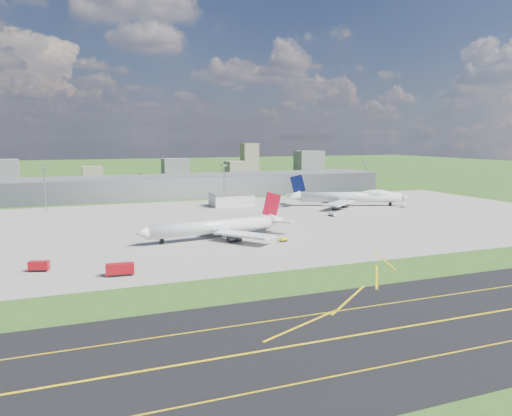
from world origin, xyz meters
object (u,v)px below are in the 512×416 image
object	(u,v)px
airliner_blue_quad	(350,197)
van_white_far	(403,206)
airliner_red_twin	(218,227)
fire_truck	(120,270)
van_white_near	(332,214)
crash_tender	(39,267)
tug_yellow	(284,240)

from	to	relation	value
airliner_blue_quad	van_white_far	size ratio (longest dim) A/B	15.23
airliner_red_twin	fire_truck	world-z (taller)	airliner_red_twin
fire_truck	van_white_near	world-z (taller)	fire_truck
airliner_red_twin	van_white_far	xyz separation A→B (m)	(136.81, 50.19, -3.89)
airliner_blue_quad	crash_tender	distance (m)	205.52
crash_tender	van_white_far	world-z (taller)	crash_tender
airliner_red_twin	tug_yellow	size ratio (longest dim) A/B	20.48
fire_truck	van_white_far	xyz separation A→B (m)	(183.06, 95.02, -0.72)
fire_truck	tug_yellow	size ratio (longest dim) A/B	2.66
tug_yellow	van_white_far	distance (m)	131.08
tug_yellow	airliner_red_twin	bearing A→B (deg)	137.43
fire_truck	van_white_near	distance (m)	147.40
fire_truck	crash_tender	size ratio (longest dim) A/B	1.32
airliner_blue_quad	tug_yellow	size ratio (longest dim) A/B	21.81
airliner_red_twin	van_white_far	world-z (taller)	airliner_red_twin
fire_truck	van_white_far	size ratio (longest dim) A/B	1.86
van_white_far	tug_yellow	bearing A→B (deg)	173.03
van_white_near	tug_yellow	bearing A→B (deg)	114.30
airliner_red_twin	van_white_near	world-z (taller)	airliner_red_twin
tug_yellow	van_white_far	size ratio (longest dim) A/B	0.70
crash_tender	airliner_red_twin	bearing A→B (deg)	39.50
airliner_red_twin	fire_truck	size ratio (longest dim) A/B	7.71
van_white_far	van_white_near	bearing A→B (deg)	156.35
tug_yellow	van_white_far	world-z (taller)	van_white_far
airliner_red_twin	van_white_near	bearing A→B (deg)	-162.40
tug_yellow	van_white_near	world-z (taller)	van_white_near
crash_tender	tug_yellow	size ratio (longest dim) A/B	2.01
airliner_red_twin	van_white_near	size ratio (longest dim) A/B	14.12
fire_truck	crash_tender	bearing A→B (deg)	153.19
airliner_red_twin	van_white_far	size ratio (longest dim) A/B	14.30
tug_yellow	van_white_far	bearing A→B (deg)	22.43
fire_truck	airliner_blue_quad	bearing A→B (deg)	41.17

